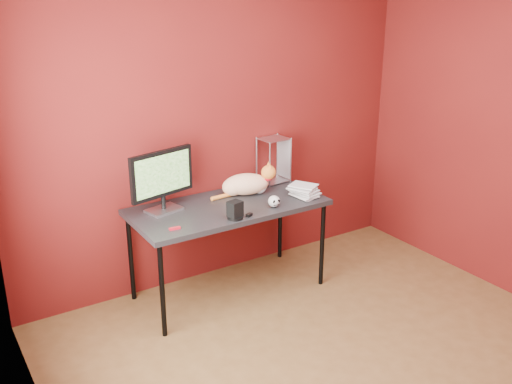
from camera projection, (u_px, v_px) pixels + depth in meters
room at (373, 157)px, 3.12m from camera, size 3.52×3.52×2.61m
desk at (228, 211)px, 4.39m from camera, size 1.50×0.70×0.75m
monitor at (162, 178)px, 4.16m from camera, size 0.53×0.23×0.47m
cat at (247, 184)px, 4.56m from camera, size 0.54×0.31×0.26m
skull_mug at (274, 201)px, 4.31m from camera, size 0.09×0.09×0.09m
speaker at (235, 211)px, 4.09m from camera, size 0.12×0.12×0.13m
book_stack at (299, 134)px, 4.33m from camera, size 0.24×0.26×1.04m
wire_rack at (274, 160)px, 4.83m from camera, size 0.24×0.20×0.39m
pocket_knife at (175, 228)px, 3.92m from camera, size 0.08×0.03×0.02m
black_gadget at (249, 215)px, 4.14m from camera, size 0.05×0.04×0.02m
washer at (234, 216)px, 4.15m from camera, size 0.05×0.05×0.00m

